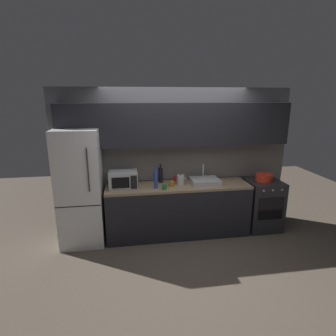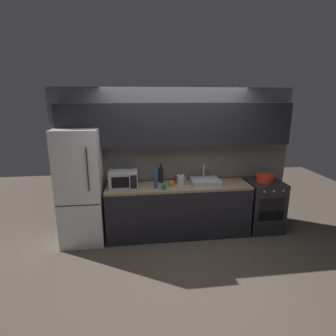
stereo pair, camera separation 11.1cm
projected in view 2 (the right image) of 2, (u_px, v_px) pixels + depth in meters
name	position (u px, v px, depth m)	size (l,w,h in m)	color
ground_plane	(188.00, 263.00, 3.93)	(10.00, 10.00, 0.00)	#4C4238
back_wall	(176.00, 144.00, 4.68)	(4.17, 0.44, 2.50)	slate
counter_run	(178.00, 210.00, 4.68)	(2.43, 0.60, 0.90)	black
refrigerator	(81.00, 187.00, 4.35)	(0.68, 0.69, 1.88)	white
oven_range	(263.00, 205.00, 4.87)	(0.60, 0.62, 0.90)	#232326
microwave	(123.00, 179.00, 4.43)	(0.46, 0.35, 0.27)	#A8AAAF
sink_basin	(205.00, 181.00, 4.64)	(0.48, 0.38, 0.30)	#ADAFB5
kettle	(181.00, 180.00, 4.58)	(0.17, 0.13, 0.19)	#B7BABF
wine_bottle_blue	(156.00, 178.00, 4.37)	(0.06, 0.06, 0.39)	#234299
wine_bottle_dark	(161.00, 175.00, 4.68)	(0.08, 0.08, 0.33)	black
mug_green	(164.00, 187.00, 4.33)	(0.07, 0.07, 0.09)	#1E6B2D
mug_red	(175.00, 179.00, 4.76)	(0.07, 0.07, 0.09)	#A82323
mug_amber	(172.00, 184.00, 4.49)	(0.08, 0.08, 0.09)	#B27019
cooking_pot	(265.00, 178.00, 4.74)	(0.30, 0.30, 0.13)	red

